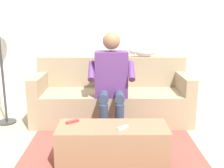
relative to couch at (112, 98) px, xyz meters
The scene contains 9 objects.
ground_plane 0.79m from the couch, 90.00° to the left, with size 8.00×8.00×0.00m, color tan.
back_wall 1.08m from the couch, 90.00° to the right, with size 5.00×0.06×2.55m, color silver.
couch is the anchor object (origin of this frame).
coffee_table 1.12m from the couch, 90.00° to the left, with size 1.04×0.41×0.35m.
person_solo_seated 0.50m from the couch, 88.93° to the left, with size 0.54×0.51×1.18m.
cat_on_backrest 0.77m from the couch, 150.21° to the right, with size 0.51×0.12×0.16m.
remote_red 1.09m from the couch, 69.05° to the left, with size 0.13×0.04×0.02m, color #B73333.
remote_white 1.18m from the couch, 94.51° to the left, with size 0.12×0.03×0.02m, color white.
floor_rug 1.01m from the couch, 90.00° to the left, with size 1.81×1.62×0.01m, color #9E473D.
Camera 1 is at (0.03, 3.38, 1.33)m, focal length 43.77 mm.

